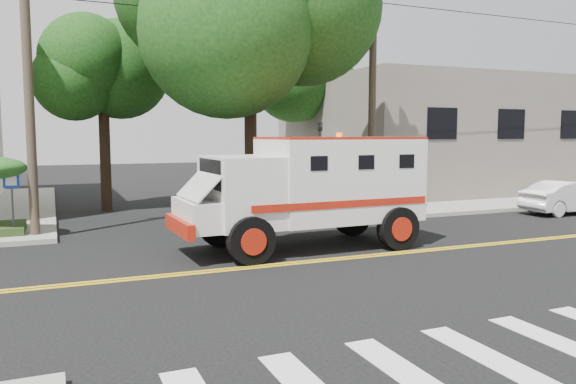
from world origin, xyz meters
name	(u,v)px	position (x,y,z in m)	size (l,w,h in m)	color
ground	(280,265)	(0.00, 0.00, 0.00)	(100.00, 100.00, 0.00)	black
sidewalk_ne	(414,190)	(13.50, 13.50, 0.07)	(17.00, 17.00, 0.15)	gray
building_right	(432,135)	(15.00, 14.00, 3.15)	(14.00, 12.00, 6.00)	#665F58
utility_pole_left	(29,89)	(-5.60, 6.00, 4.50)	(0.28, 0.28, 9.00)	#382D23
utility_pole_right	(372,99)	(6.30, 6.20, 4.50)	(0.28, 0.28, 9.00)	#382D23
tree_main	(265,17)	(1.94, 6.21, 7.20)	(6.08, 5.70, 9.85)	black
tree_left	(111,71)	(-2.68, 11.79, 5.73)	(4.48, 4.20, 7.70)	black
tree_right	(321,81)	(8.84, 15.77, 6.09)	(4.80, 4.50, 8.20)	black
traffic_signal	(320,161)	(3.80, 5.60, 2.23)	(0.15, 0.18, 3.60)	#3F3F42
accessibility_sign	(12,195)	(-6.20, 6.17, 1.37)	(0.45, 0.10, 2.02)	#3F3F42
armored_truck	(311,185)	(1.57, 1.58, 1.77)	(6.90, 2.96, 3.10)	silver
parked_sedan	(568,197)	(13.96, 3.72, 0.66)	(1.39, 4.00, 1.32)	silver
pedestrian_a	(345,185)	(6.41, 8.44, 1.02)	(0.64, 0.42, 1.75)	gray
pedestrian_b	(383,193)	(6.40, 5.50, 0.98)	(0.80, 0.63, 1.65)	gray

